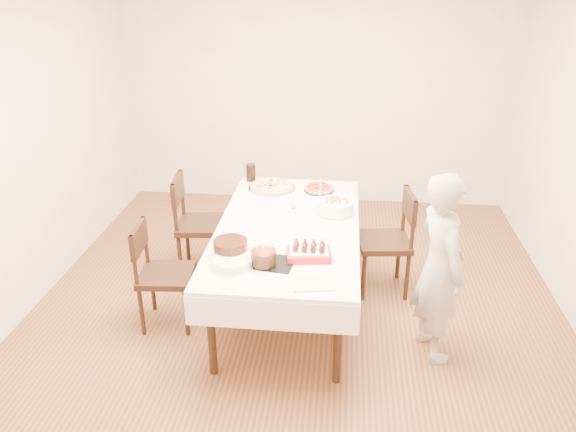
# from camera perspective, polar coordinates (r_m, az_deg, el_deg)

# --- Properties ---
(floor) EXTENTS (5.00, 5.00, 0.00)m
(floor) POSITION_cam_1_polar(r_m,az_deg,el_deg) (4.84, 0.84, -9.63)
(floor) COLOR #56301D
(floor) RESTS_ON ground
(wall_back) EXTENTS (4.50, 0.04, 2.70)m
(wall_back) POSITION_cam_1_polar(r_m,az_deg,el_deg) (6.64, 2.92, 12.63)
(wall_back) COLOR #EEDEC8
(wall_back) RESTS_ON floor
(wall_front) EXTENTS (4.50, 0.04, 2.70)m
(wall_front) POSITION_cam_1_polar(r_m,az_deg,el_deg) (2.05, -5.57, -17.42)
(wall_front) COLOR #EEDEC8
(wall_front) RESTS_ON floor
(wall_left) EXTENTS (0.04, 5.00, 2.70)m
(wall_left) POSITION_cam_1_polar(r_m,az_deg,el_deg) (4.95, -26.13, 5.99)
(wall_left) COLOR #EEDEC8
(wall_left) RESTS_ON floor
(dining_table) EXTENTS (1.23, 2.18, 0.75)m
(dining_table) POSITION_cam_1_polar(r_m,az_deg,el_deg) (4.73, 0.00, -5.11)
(dining_table) COLOR white
(dining_table) RESTS_ON floor
(chair_right_savory) EXTENTS (0.54, 0.54, 0.94)m
(chair_right_savory) POSITION_cam_1_polar(r_m,az_deg,el_deg) (4.98, 9.69, -2.61)
(chair_right_savory) COLOR black
(chair_right_savory) RESTS_ON floor
(chair_left_savory) EXTENTS (0.54, 0.54, 0.96)m
(chair_left_savory) POSITION_cam_1_polar(r_m,az_deg,el_deg) (5.26, -8.68, -0.88)
(chair_left_savory) COLOR black
(chair_left_savory) RESTS_ON floor
(chair_left_dessert) EXTENTS (0.48, 0.48, 0.88)m
(chair_left_dessert) POSITION_cam_1_polar(r_m,az_deg,el_deg) (4.58, -12.26, -5.90)
(chair_left_dessert) COLOR black
(chair_left_dessert) RESTS_ON floor
(person) EXTENTS (0.50, 0.61, 1.44)m
(person) POSITION_cam_1_polar(r_m,az_deg,el_deg) (4.16, 15.16, -5.08)
(person) COLOR beige
(person) RESTS_ON floor
(pizza_white) EXTENTS (0.46, 0.46, 0.04)m
(pizza_white) POSITION_cam_1_polar(r_m,az_deg,el_deg) (5.30, -1.64, 3.02)
(pizza_white) COLOR beige
(pizza_white) RESTS_ON dining_table
(pizza_pepperoni) EXTENTS (0.35, 0.35, 0.04)m
(pizza_pepperoni) POSITION_cam_1_polar(r_m,az_deg,el_deg) (5.26, 3.17, 2.80)
(pizza_pepperoni) COLOR red
(pizza_pepperoni) RESTS_ON dining_table
(red_placemat) EXTENTS (0.23, 0.23, 0.01)m
(red_placemat) POSITION_cam_1_polar(r_m,az_deg,el_deg) (4.95, 5.31, 1.04)
(red_placemat) COLOR #B21E1E
(red_placemat) RESTS_ON dining_table
(pasta_bowl) EXTENTS (0.34, 0.34, 0.10)m
(pasta_bowl) POSITION_cam_1_polar(r_m,az_deg,el_deg) (4.78, 4.82, 0.94)
(pasta_bowl) COLOR white
(pasta_bowl) RESTS_ON dining_table
(taper_candle) EXTENTS (0.06, 0.06, 0.26)m
(taper_candle) POSITION_cam_1_polar(r_m,az_deg,el_deg) (4.89, 3.29, 2.42)
(taper_candle) COLOR white
(taper_candle) RESTS_ON dining_table
(shaker_pair) EXTENTS (0.08, 0.08, 0.08)m
(shaker_pair) POSITION_cam_1_polar(r_m,az_deg,el_deg) (4.86, 0.57, 1.20)
(shaker_pair) COLOR white
(shaker_pair) RESTS_ON dining_table
(cola_glass) EXTENTS (0.11, 0.11, 0.17)m
(cola_glass) POSITION_cam_1_polar(r_m,az_deg,el_deg) (5.48, -3.79, 4.42)
(cola_glass) COLOR black
(cola_glass) RESTS_ON dining_table
(layer_cake) EXTENTS (0.41, 0.41, 0.13)m
(layer_cake) POSITION_cam_1_polar(r_m,az_deg,el_deg) (4.10, -5.85, -3.26)
(layer_cake) COLOR black
(layer_cake) RESTS_ON dining_table
(cake_board) EXTENTS (0.30, 0.30, 0.01)m
(cake_board) POSITION_cam_1_polar(r_m,az_deg,el_deg) (4.01, -1.28, -4.83)
(cake_board) COLOR black
(cake_board) RESTS_ON dining_table
(birthday_cake) EXTENTS (0.20, 0.20, 0.17)m
(birthday_cake) POSITION_cam_1_polar(r_m,az_deg,el_deg) (3.94, -2.50, -3.80)
(birthday_cake) COLOR #33170D
(birthday_cake) RESTS_ON dining_table
(strawberry_box) EXTENTS (0.34, 0.25, 0.08)m
(strawberry_box) POSITION_cam_1_polar(r_m,az_deg,el_deg) (4.06, 2.13, -3.77)
(strawberry_box) COLOR #AD1320
(strawberry_box) RESTS_ON dining_table
(box_lid) EXTENTS (0.29, 0.22, 0.02)m
(box_lid) POSITION_cam_1_polar(r_m,az_deg,el_deg) (3.76, 2.57, -6.99)
(box_lid) COLOR beige
(box_lid) RESTS_ON dining_table
(plate_stack) EXTENTS (0.38, 0.38, 0.06)m
(plate_stack) POSITION_cam_1_polar(r_m,az_deg,el_deg) (3.99, -5.67, -4.63)
(plate_stack) COLOR white
(plate_stack) RESTS_ON dining_table
(china_plate) EXTENTS (0.22, 0.22, 0.01)m
(china_plate) POSITION_cam_1_polar(r_m,az_deg,el_deg) (4.06, -4.93, -4.49)
(china_plate) COLOR white
(china_plate) RESTS_ON dining_table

